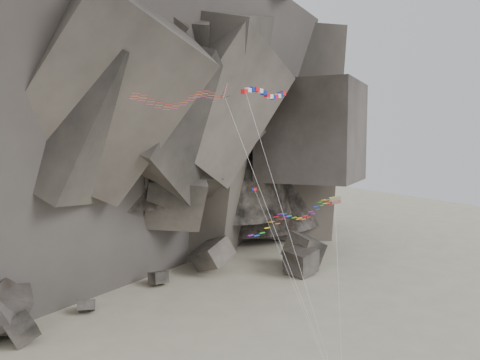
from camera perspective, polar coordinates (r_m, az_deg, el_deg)
headland at (r=111.43m, az=-18.40°, el=13.28°), size 110.00×70.00×84.00m
boulder_field at (r=79.13m, az=-12.48°, el=-12.88°), size 69.52×18.07×9.48m
delta_kite at (r=43.81m, az=-7.78°, el=9.81°), size 16.85×11.49×31.44m
banner_kite at (r=50.02m, az=3.25°, el=10.19°), size 8.33×12.83×31.10m
parafoil_kite at (r=46.48m, az=6.37°, el=-4.38°), size 13.73×6.67×19.66m
pennant_kite at (r=47.18m, az=4.72°, el=-8.42°), size 4.49×8.94×20.98m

